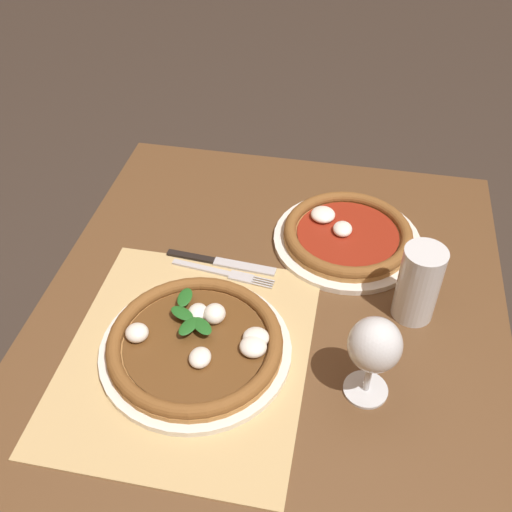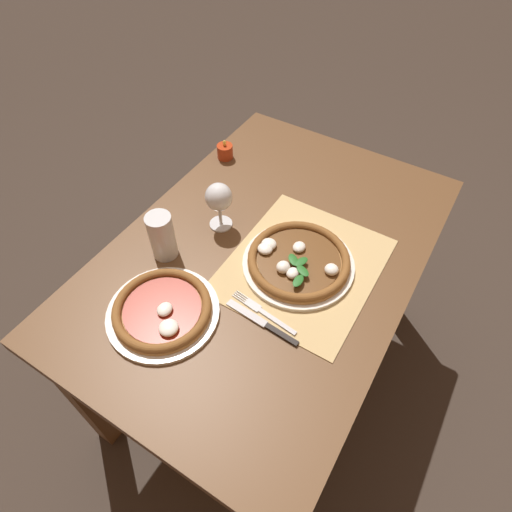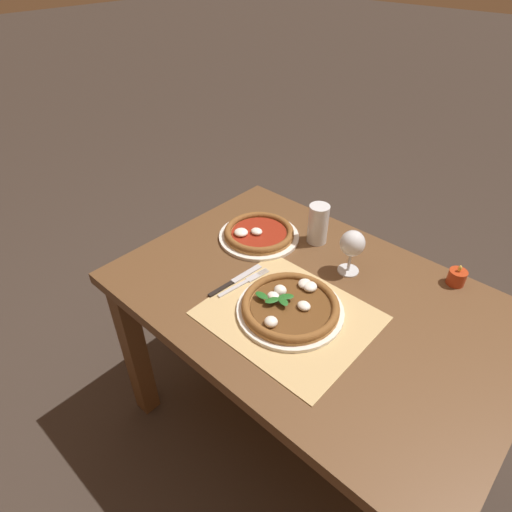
{
  "view_description": "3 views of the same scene",
  "coord_description": "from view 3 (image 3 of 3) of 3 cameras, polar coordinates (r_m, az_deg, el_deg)",
  "views": [
    {
      "loc": [
        0.58,
        0.11,
        1.53
      ],
      "look_at": [
        -0.19,
        -0.04,
        0.81
      ],
      "focal_mm": 42.0,
      "sensor_mm": 36.0,
      "label": 1
    },
    {
      "loc": [
        -0.71,
        -0.4,
        1.68
      ],
      "look_at": [
        -0.1,
        -0.02,
        0.83
      ],
      "focal_mm": 30.0,
      "sensor_mm": 36.0,
      "label": 2
    },
    {
      "loc": [
        0.53,
        -0.83,
        1.64
      ],
      "look_at": [
        -0.22,
        -0.02,
        0.79
      ],
      "focal_mm": 30.0,
      "sensor_mm": 36.0,
      "label": 3
    }
  ],
  "objects": [
    {
      "name": "pizza_near",
      "position": [
        1.26,
        4.59,
        -6.71
      ],
      "size": [
        0.31,
        0.31,
        0.05
      ],
      "color": "silver",
      "rests_on": "paper_placemat"
    },
    {
      "name": "dining_table",
      "position": [
        1.41,
        7.23,
        -8.68
      ],
      "size": [
        1.21,
        0.82,
        0.74
      ],
      "color": "brown",
      "rests_on": "ground"
    },
    {
      "name": "fork",
      "position": [
        1.36,
        -1.57,
        -3.53
      ],
      "size": [
        0.04,
        0.2,
        0.0
      ],
      "color": "#B7B7BC",
      "rests_on": "paper_placemat"
    },
    {
      "name": "ground_plane",
      "position": [
        1.91,
        5.68,
        -21.81
      ],
      "size": [
        24.0,
        24.0,
        0.0
      ],
      "primitive_type": "plane",
      "color": "#382D26"
    },
    {
      "name": "wine_glass",
      "position": [
        1.38,
        12.71,
        1.43
      ],
      "size": [
        0.08,
        0.08,
        0.16
      ],
      "color": "silver",
      "rests_on": "dining_table"
    },
    {
      "name": "votive_candle",
      "position": [
        1.49,
        25.18,
        -2.63
      ],
      "size": [
        0.06,
        0.06,
        0.07
      ],
      "color": "#B23819",
      "rests_on": "dining_table"
    },
    {
      "name": "pint_glass",
      "position": [
        1.52,
        8.27,
        4.17
      ],
      "size": [
        0.07,
        0.07,
        0.15
      ],
      "color": "silver",
      "rests_on": "dining_table"
    },
    {
      "name": "knife",
      "position": [
        1.37,
        -2.73,
        -3.24
      ],
      "size": [
        0.03,
        0.22,
        0.01
      ],
      "color": "black",
      "rests_on": "paper_placemat"
    },
    {
      "name": "paper_placemat",
      "position": [
        1.26,
        4.49,
        -7.96
      ],
      "size": [
        0.46,
        0.39,
        0.0
      ],
      "primitive_type": "cube",
      "color": "tan",
      "rests_on": "dining_table"
    },
    {
      "name": "pizza_far",
      "position": [
        1.55,
        0.36,
        3.01
      ],
      "size": [
        0.29,
        0.29,
        0.05
      ],
      "color": "silver",
      "rests_on": "dining_table"
    }
  ]
}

